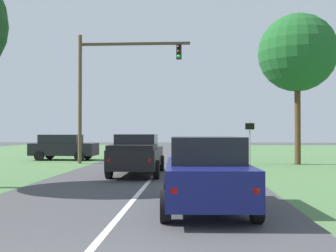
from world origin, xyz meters
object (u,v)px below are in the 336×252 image
object	(u,v)px
pickup_truck_lead	(137,154)
keep_moving_sign	(250,137)
red_suv_near	(206,171)
crossing_suv_far	(63,147)
traffic_light	(107,79)
oak_tree_right	(297,53)

from	to	relation	value
pickup_truck_lead	keep_moving_sign	size ratio (longest dim) A/B	2.07
red_suv_near	pickup_truck_lead	distance (m)	8.60
pickup_truck_lead	crossing_suv_far	world-z (taller)	pickup_truck_lead
red_suv_near	traffic_light	world-z (taller)	traffic_light
crossing_suv_far	keep_moving_sign	bearing A→B (deg)	-18.86
keep_moving_sign	crossing_suv_far	bearing A→B (deg)	161.14
red_suv_near	traffic_light	xyz separation A→B (m)	(-5.68, 14.51, 4.35)
oak_tree_right	traffic_light	bearing A→B (deg)	179.63
traffic_light	red_suv_near	bearing A→B (deg)	-68.62
red_suv_near	crossing_suv_far	bearing A→B (deg)	118.49
pickup_truck_lead	crossing_suv_far	bearing A→B (deg)	125.18
keep_moving_sign	traffic_light	bearing A→B (deg)	171.08
keep_moving_sign	crossing_suv_far	distance (m)	13.22
oak_tree_right	crossing_suv_far	size ratio (longest dim) A/B	1.99
traffic_light	keep_moving_sign	world-z (taller)	traffic_light
oak_tree_right	crossing_suv_far	xyz separation A→B (m)	(-15.59, 2.97, -5.90)
red_suv_near	oak_tree_right	xyz separation A→B (m)	(6.14, 14.44, 5.86)
traffic_light	oak_tree_right	distance (m)	11.92
traffic_light	crossing_suv_far	xyz separation A→B (m)	(-3.77, 2.90, -4.39)
pickup_truck_lead	red_suv_near	bearing A→B (deg)	-70.38
pickup_truck_lead	keep_moving_sign	bearing A→B (deg)	40.35
red_suv_near	traffic_light	size ratio (longest dim) A/B	0.57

